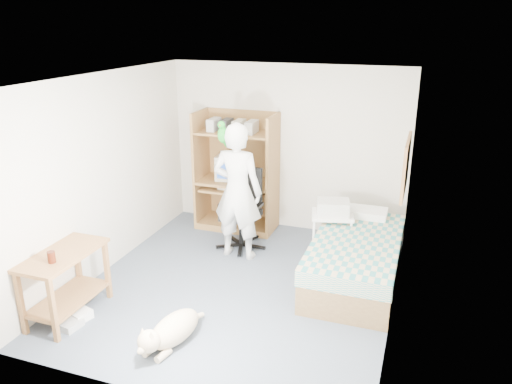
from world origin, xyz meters
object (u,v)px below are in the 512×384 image
(person, at_px, (237,192))
(printer_cart, at_px, (332,229))
(office_chair, at_px, (243,220))
(bed, at_px, (356,259))
(side_desk, at_px, (65,275))
(computer_hutch, at_px, (237,176))
(dog, at_px, (171,330))

(person, relative_size, printer_cart, 2.86)
(office_chair, bearing_deg, bed, -14.38)
(side_desk, xyz_separation_m, person, (1.22, 1.98, 0.44))
(computer_hutch, height_order, side_desk, computer_hutch)
(computer_hutch, distance_m, person, 1.03)
(side_desk, distance_m, dog, 1.36)
(side_desk, relative_size, dog, 1.04)
(person, bearing_deg, office_chair, -79.64)
(printer_cart, bearing_deg, person, -177.32)
(office_chair, xyz_separation_m, printer_cart, (1.27, 0.03, 0.03))
(computer_hutch, relative_size, office_chair, 1.61)
(bed, distance_m, person, 1.76)
(dog, height_order, printer_cart, printer_cart)
(side_desk, height_order, office_chair, office_chair)
(printer_cart, bearing_deg, bed, -64.27)
(dog, bearing_deg, printer_cart, 77.70)
(bed, height_order, office_chair, office_chair)
(side_desk, distance_m, office_chair, 2.58)
(bed, distance_m, side_desk, 3.39)
(computer_hutch, relative_size, bed, 0.89)
(computer_hutch, bearing_deg, dog, -81.31)
(bed, bearing_deg, printer_cart, 128.62)
(computer_hutch, height_order, person, person)
(person, bearing_deg, side_desk, 59.82)
(office_chair, bearing_deg, person, -79.64)
(office_chair, relative_size, person, 0.60)
(bed, bearing_deg, person, 174.17)
(office_chair, bearing_deg, dog, -85.16)
(bed, height_order, printer_cart, bed)
(side_desk, bearing_deg, person, 58.30)
(person, bearing_deg, dog, 94.01)
(computer_hutch, bearing_deg, person, -68.61)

